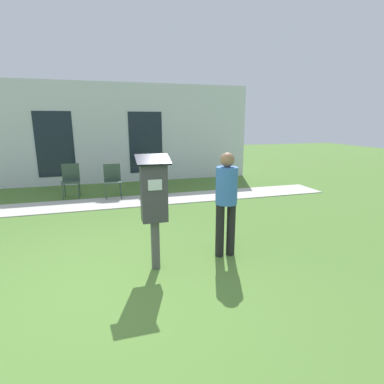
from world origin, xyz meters
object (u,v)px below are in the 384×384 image
(outdoor_chair_right, at_px, (152,176))
(outdoor_chair_middle, at_px, (112,178))
(parking_meter, at_px, (154,198))
(outdoor_chair_left, at_px, (71,178))
(person_standing, at_px, (226,197))

(outdoor_chair_right, bearing_deg, outdoor_chair_middle, -156.60)
(parking_meter, bearing_deg, outdoor_chair_right, 81.49)
(outdoor_chair_left, bearing_deg, person_standing, -60.77)
(outdoor_chair_middle, bearing_deg, person_standing, -92.20)
(outdoor_chair_middle, xyz_separation_m, outdoor_chair_right, (1.07, 0.00, 0.00))
(parking_meter, xyz_separation_m, person_standing, (1.09, 0.12, -0.09))
(outdoor_chair_middle, bearing_deg, outdoor_chair_left, 140.94)
(parking_meter, distance_m, outdoor_chair_middle, 4.32)
(parking_meter, bearing_deg, outdoor_chair_middle, 95.71)
(parking_meter, xyz_separation_m, outdoor_chair_right, (0.64, 4.28, -0.49))
(parking_meter, relative_size, person_standing, 1.01)
(person_standing, distance_m, outdoor_chair_left, 5.19)
(outdoor_chair_left, relative_size, outdoor_chair_right, 1.00)
(person_standing, distance_m, outdoor_chair_middle, 4.44)
(person_standing, bearing_deg, outdoor_chair_middle, 99.84)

